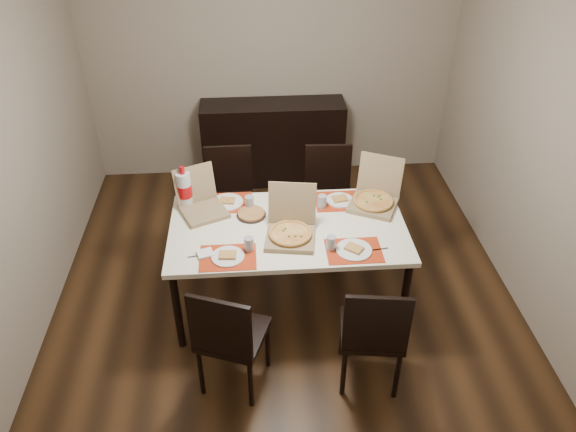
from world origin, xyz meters
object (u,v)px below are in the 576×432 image
object	(u,v)px
chair_far_right	(328,192)
dip_bowl	(294,211)
pizza_box_center	(291,230)
chair_far_left	(230,193)
soda_bottle	(184,190)
chair_near_left	(229,336)
sideboard	(273,143)
dining_table	(288,234)
chair_near_right	(373,332)

from	to	relation	value
chair_far_right	dip_bowl	xyz separation A→B (m)	(-0.37, -0.66, 0.25)
pizza_box_center	dip_bowl	bearing A→B (deg)	79.93
chair_far_left	chair_far_right	distance (m)	0.89
chair_far_right	soda_bottle	bearing A→B (deg)	-158.19
chair_near_left	soda_bottle	size ratio (longest dim) A/B	2.61
pizza_box_center	dip_bowl	xyz separation A→B (m)	(0.05, 0.30, -0.04)
chair_far_right	soda_bottle	size ratio (longest dim) A/B	2.61
sideboard	dining_table	world-z (taller)	sideboard
chair_near_right	soda_bottle	size ratio (longest dim) A/B	2.61
chair_far_left	soda_bottle	distance (m)	0.74
sideboard	dip_bowl	distance (m)	1.80
dining_table	sideboard	bearing A→B (deg)	90.50
dining_table	dip_bowl	distance (m)	0.21
sideboard	pizza_box_center	size ratio (longest dim) A/B	3.37
sideboard	chair_near_right	bearing A→B (deg)	-79.71
dip_bowl	chair_near_right	bearing A→B (deg)	-67.83
pizza_box_center	soda_bottle	size ratio (longest dim) A/B	1.25
chair_near_left	dip_bowl	distance (m)	1.18
soda_bottle	chair_near_right	bearing A→B (deg)	-43.78
sideboard	chair_near_right	size ratio (longest dim) A/B	1.61
chair_far_right	dining_table	bearing A→B (deg)	-117.10
sideboard	chair_near_left	xyz separation A→B (m)	(-0.44, -2.81, 0.06)
sideboard	chair_near_right	xyz separation A→B (m)	(0.52, -2.84, 0.06)
chair_near_left	chair_near_right	world-z (taller)	same
chair_far_left	chair_far_right	size ratio (longest dim) A/B	1.00
chair_far_right	pizza_box_center	bearing A→B (deg)	-113.58
chair_far_left	pizza_box_center	distance (m)	1.15
pizza_box_center	dip_bowl	world-z (taller)	pizza_box_center
sideboard	chair_near_right	world-z (taller)	chair_near_right
chair_near_right	dip_bowl	world-z (taller)	chair_near_right
chair_far_left	dip_bowl	distance (m)	0.92
chair_far_right	chair_near_right	bearing A→B (deg)	-87.67
dining_table	soda_bottle	world-z (taller)	soda_bottle
chair_near_right	sideboard	bearing A→B (deg)	100.29
dining_table	chair_far_right	distance (m)	0.96
chair_far_left	dip_bowl	world-z (taller)	chair_far_left
chair_near_right	pizza_box_center	world-z (taller)	pizza_box_center
soda_bottle	dining_table	bearing A→B (deg)	-23.71
sideboard	soda_bottle	size ratio (longest dim) A/B	4.21
dining_table	chair_far_right	bearing A→B (deg)	62.90
sideboard	chair_far_right	world-z (taller)	chair_far_right
chair_far_left	dip_bowl	xyz separation A→B (m)	(0.53, -0.70, 0.25)
chair_far_left	chair_far_right	bearing A→B (deg)	-2.73
chair_near_left	pizza_box_center	bearing A→B (deg)	57.71
pizza_box_center	dining_table	bearing A→B (deg)	95.13
sideboard	dip_bowl	bearing A→B (deg)	-87.40
dining_table	dip_bowl	world-z (taller)	dip_bowl
chair_near_right	chair_far_left	world-z (taller)	same
chair_far_left	soda_bottle	bearing A→B (deg)	-121.69
dining_table	pizza_box_center	distance (m)	0.17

